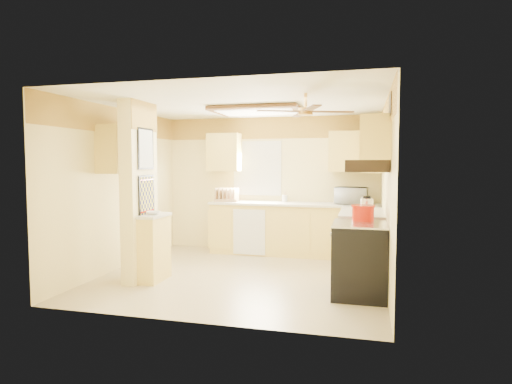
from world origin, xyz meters
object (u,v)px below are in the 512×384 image
(bowl, at_px, (153,213))
(kettle, at_px, (367,206))
(stove, at_px, (360,259))
(microwave, at_px, (351,196))
(dutch_oven, at_px, (363,213))

(bowl, height_order, kettle, kettle)
(stove, relative_size, microwave, 1.73)
(bowl, distance_m, dutch_oven, 2.83)
(bowl, distance_m, kettle, 2.95)
(kettle, bearing_deg, microwave, 99.52)
(stove, xyz_separation_m, dutch_oven, (0.03, 0.24, 0.56))
(bowl, xyz_separation_m, kettle, (2.87, 0.69, 0.10))
(microwave, distance_m, kettle, 1.51)
(kettle, bearing_deg, dutch_oven, -96.55)
(dutch_oven, bearing_deg, bowl, -174.45)
(microwave, relative_size, dutch_oven, 1.78)
(microwave, bearing_deg, dutch_oven, 104.08)
(microwave, xyz_separation_m, dutch_oven, (0.20, -1.90, -0.07))
(microwave, relative_size, kettle, 2.02)
(stove, distance_m, microwave, 2.23)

